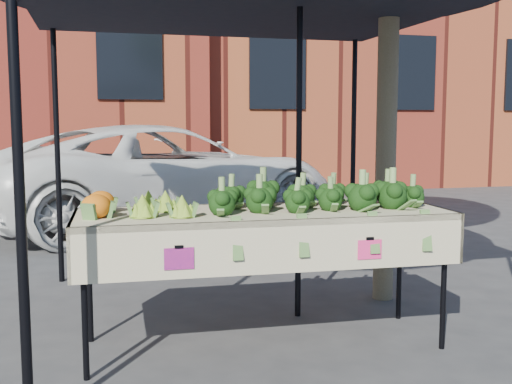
# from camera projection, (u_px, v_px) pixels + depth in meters

# --- Properties ---
(ground) EXTENTS (90.00, 90.00, 0.00)m
(ground) POSITION_uv_depth(u_px,v_px,m) (278.00, 343.00, 4.12)
(ground) COLOR #323235
(table) EXTENTS (2.42, 0.88, 0.90)m
(table) POSITION_uv_depth(u_px,v_px,m) (264.00, 279.00, 4.03)
(table) COLOR beige
(table) RESTS_ON ground
(canopy) EXTENTS (3.16, 3.16, 2.74)m
(canopy) POSITION_uv_depth(u_px,v_px,m) (251.00, 136.00, 4.54)
(canopy) COLOR black
(canopy) RESTS_ON ground
(broccoli_heap) EXTENTS (1.52, 0.55, 0.24)m
(broccoli_heap) POSITION_uv_depth(u_px,v_px,m) (315.00, 191.00, 4.08)
(broccoli_heap) COLOR black
(broccoli_heap) RESTS_ON table
(romanesco_cluster) EXTENTS (0.41, 0.55, 0.18)m
(romanesco_cluster) POSITION_uv_depth(u_px,v_px,m) (160.00, 199.00, 3.84)
(romanesco_cluster) COLOR #97B031
(romanesco_cluster) RESTS_ON table
(cauliflower_pair) EXTENTS (0.21, 0.41, 0.16)m
(cauliflower_pair) POSITION_uv_depth(u_px,v_px,m) (99.00, 202.00, 3.78)
(cauliflower_pair) COLOR orange
(cauliflower_pair) RESTS_ON table
(vehicle) EXTENTS (2.18, 2.74, 5.18)m
(vehicle) POSITION_uv_depth(u_px,v_px,m) (160.00, 43.00, 8.65)
(vehicle) COLOR white
(vehicle) RESTS_ON ground
(street_tree) EXTENTS (2.45, 2.45, 4.83)m
(street_tree) POSITION_uv_depth(u_px,v_px,m) (389.00, 3.00, 4.91)
(street_tree) COLOR #1E4C14
(street_tree) RESTS_ON ground
(building_right) EXTENTS (12.00, 8.00, 8.50)m
(building_right) POSITION_uv_depth(u_px,v_px,m) (390.00, 24.00, 17.42)
(building_right) COLOR maroon
(building_right) RESTS_ON ground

